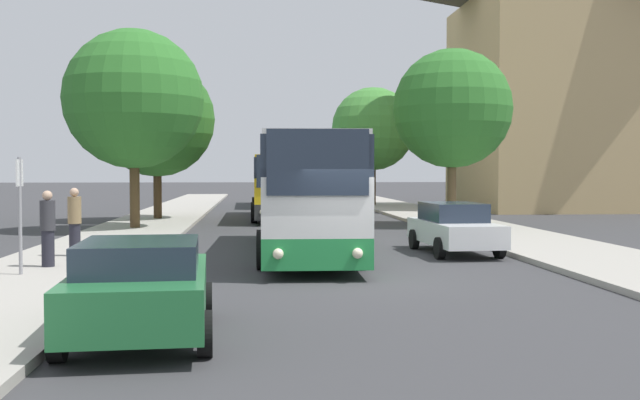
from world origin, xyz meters
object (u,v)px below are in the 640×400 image
object	(u,v)px
parked_car_left_curb	(141,287)
tree_right_near	(452,109)
tree_left_near	(157,119)
bus_rear	(277,181)
pedestrian_waiting_near	(48,228)
parked_car_right_near	(454,227)
pedestrian_waiting_far	(75,221)
tree_right_mid	(373,129)
bus_front	(306,193)
bus_middle	(278,185)
bus_stop_sign	(20,202)
tree_left_far	(134,99)

from	to	relation	value
parked_car_left_curb	tree_right_near	xyz separation A→B (m)	(10.46, 21.77, 4.47)
tree_left_near	tree_right_near	distance (m)	14.19
bus_rear	pedestrian_waiting_near	distance (m)	34.94
parked_car_right_near	pedestrian_waiting_far	distance (m)	10.87
parked_car_right_near	bus_rear	bearing A→B (deg)	-84.59
parked_car_left_curb	pedestrian_waiting_near	xyz separation A→B (m)	(-3.31, 7.43, 0.32)
parked_car_right_near	pedestrian_waiting_near	distance (m)	11.42
tree_right_mid	tree_left_near	bearing A→B (deg)	-133.13
tree_left_near	tree_right_mid	distance (m)	18.75
pedestrian_waiting_far	tree_right_near	world-z (taller)	tree_right_near
bus_front	tree_right_mid	xyz separation A→B (m)	(6.55, 28.65, 3.53)
bus_front	parked_car_right_near	distance (m)	4.53
bus_middle	parked_car_right_near	world-z (taller)	bus_middle
tree_right_near	tree_right_mid	world-z (taller)	tree_right_mid
pedestrian_waiting_far	pedestrian_waiting_near	bearing A→B (deg)	-65.89
bus_stop_sign	tree_right_mid	world-z (taller)	tree_right_mid
bus_middle	pedestrian_waiting_far	xyz separation A→B (m)	(-6.10, -17.96, -0.62)
parked_car_right_near	tree_left_near	bearing A→B (deg)	-57.66
bus_front	tree_right_near	size ratio (longest dim) A/B	1.56
tree_left_far	tree_right_mid	xyz separation A→B (m)	(12.97, 19.67, -0.04)
bus_middle	tree_right_mid	size ratio (longest dim) A/B	1.45
tree_left_near	bus_stop_sign	bearing A→B (deg)	-91.36
pedestrian_waiting_near	tree_left_near	size ratio (longest dim) A/B	0.24
tree_left_near	pedestrian_waiting_far	bearing A→B (deg)	-90.51
bus_middle	tree_right_near	distance (m)	10.24
pedestrian_waiting_near	parked_car_right_near	bearing A→B (deg)	27.91
tree_left_near	tree_right_mid	xyz separation A→B (m)	(12.81, 13.68, 0.37)
pedestrian_waiting_near	tree_left_far	size ratio (longest dim) A/B	0.23
bus_rear	tree_left_near	size ratio (longest dim) A/B	1.49
bus_rear	tree_left_far	size ratio (longest dim) A/B	1.41
tree_left_near	bus_rear	bearing A→B (deg)	68.23
bus_stop_sign	pedestrian_waiting_far	xyz separation A→B (m)	(0.33, 3.65, -0.68)
pedestrian_waiting_far	bus_stop_sign	bearing A→B (deg)	-68.73
tree_right_mid	bus_front	bearing A→B (deg)	-102.88
pedestrian_waiting_near	tree_right_mid	xyz separation A→B (m)	(13.05, 32.29, 4.26)
bus_middle	tree_left_near	world-z (taller)	tree_left_near
bus_middle	tree_left_near	bearing A→B (deg)	-164.22
pedestrian_waiting_far	bus_middle	bearing A→B (deg)	97.62
bus_middle	bus_stop_sign	bearing A→B (deg)	-106.33
bus_stop_sign	tree_right_near	bearing A→B (deg)	48.24
tree_left_near	tree_left_far	xyz separation A→B (m)	(-0.16, -5.99, 0.40)
tree_right_mid	pedestrian_waiting_far	bearing A→B (deg)	-113.38
parked_car_right_near	tree_left_near	distance (m)	19.07
bus_front	bus_middle	distance (m)	16.62
bus_front	bus_rear	world-z (taller)	bus_front
parked_car_left_curb	tree_left_far	distance (m)	20.82
parked_car_right_near	tree_right_mid	distance (m)	29.35
pedestrian_waiting_far	tree_right_mid	size ratio (longest dim) A/B	0.23
bus_rear	tree_left_far	distance (m)	22.93
bus_middle	tree_left_near	distance (m)	6.99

